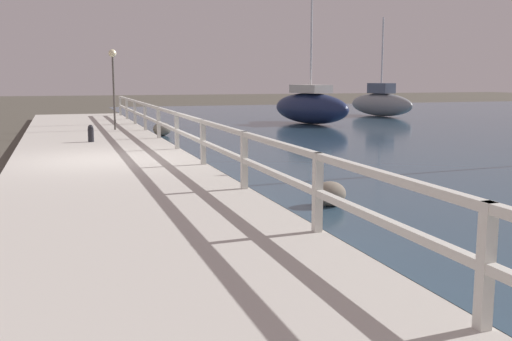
# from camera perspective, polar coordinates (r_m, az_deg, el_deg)

# --- Properties ---
(ground_plane) EXTENTS (120.00, 120.00, 0.00)m
(ground_plane) POSITION_cam_1_polar(r_m,az_deg,el_deg) (13.90, -14.21, 0.06)
(ground_plane) COLOR #4C473D
(dock_walkway) EXTENTS (4.07, 36.00, 0.24)m
(dock_walkway) POSITION_cam_1_polar(r_m,az_deg,el_deg) (13.88, -14.23, 0.55)
(dock_walkway) COLOR beige
(dock_walkway) RESTS_ON ground
(railing) EXTENTS (0.10, 32.50, 0.95)m
(railing) POSITION_cam_1_polar(r_m,az_deg,el_deg) (14.06, -6.44, 4.01)
(railing) COLOR silver
(railing) RESTS_ON dock_walkway
(boulder_mid_strip) EXTENTS (0.53, 0.48, 0.40)m
(boulder_mid_strip) POSITION_cam_1_polar(r_m,az_deg,el_deg) (9.75, 7.04, -2.20)
(boulder_mid_strip) COLOR slate
(boulder_mid_strip) RESTS_ON ground
(boulder_downstream) EXTENTS (0.64, 0.58, 0.48)m
(boulder_downstream) POSITION_cam_1_polar(r_m,az_deg,el_deg) (21.70, -8.94, 3.92)
(boulder_downstream) COLOR #666056
(boulder_downstream) RESTS_ON ground
(mooring_bollard) EXTENTS (0.17, 0.17, 0.49)m
(mooring_bollard) POSITION_cam_1_polar(r_m,az_deg,el_deg) (17.75, -15.46, 3.44)
(mooring_bollard) COLOR black
(mooring_bollard) RESTS_ON dock_walkway
(dock_lamp) EXTENTS (0.27, 0.27, 2.79)m
(dock_lamp) POSITION_cam_1_polar(r_m,az_deg,el_deg) (21.68, -13.46, 9.40)
(dock_lamp) COLOR #514C47
(dock_lamp) RESTS_ON dock_walkway
(sailboat_navy) EXTENTS (2.72, 5.08, 7.97)m
(sailboat_navy) POSITION_cam_1_polar(r_m,az_deg,el_deg) (27.16, 5.21, 6.07)
(sailboat_navy) COLOR #192347
(sailboat_navy) RESTS_ON water_surface
(sailboat_gray) EXTENTS (1.98, 4.83, 5.22)m
(sailboat_gray) POSITION_cam_1_polar(r_m,az_deg,el_deg) (33.29, 11.80, 6.31)
(sailboat_gray) COLOR gray
(sailboat_gray) RESTS_ON water_surface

